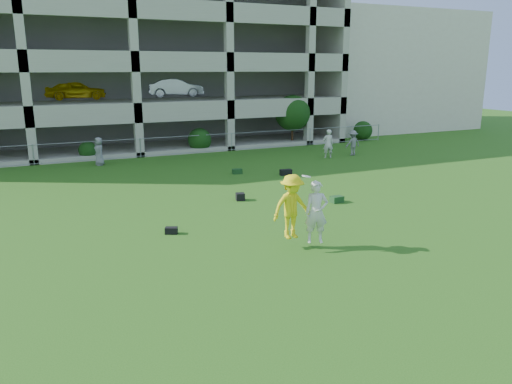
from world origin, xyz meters
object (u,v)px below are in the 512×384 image
bystander_c (99,151)px  bystander_f (353,143)px  crate_d (240,197)px  frisbee_contest (298,208)px  parking_garage (111,58)px  stucco_building (363,72)px  bystander_e (328,144)px

bystander_c → bystander_f: bystander_c is taller
crate_d → frisbee_contest: (-0.62, -5.92, 1.11)m
bystander_f → parking_garage: size_ratio=0.05×
frisbee_contest → parking_garage: size_ratio=0.07×
frisbee_contest → bystander_c: bearing=102.4°
crate_d → frisbee_contest: bearing=-96.0°
bystander_c → crate_d: 11.20m
bystander_f → crate_d: (-10.68, -7.13, -0.63)m
bystander_c → frisbee_contest: 16.68m
bystander_f → parking_garage: (-12.24, 13.48, 5.23)m
stucco_building → frisbee_contest: 34.93m
stucco_building → bystander_f: stucco_building is taller
bystander_c → bystander_e: bystander_e is taller
bystander_c → bystander_e: (12.97, -3.36, 0.08)m
bystander_f → parking_garage: 18.94m
stucco_building → bystander_f: bearing=-128.0°
stucco_building → crate_d: size_ratio=45.71×
parking_garage → crate_d: bearing=-85.7°
bystander_e → frisbee_contest: frisbee_contest is taller
stucco_building → frisbee_contest: (-22.06, -26.83, -3.74)m
frisbee_contest → parking_garage: 26.97m
bystander_e → bystander_f: bystander_e is taller
bystander_e → parking_garage: parking_garage is taller
stucco_building → bystander_f: size_ratio=10.25×
bystander_c → crate_d: bystander_c is taller
stucco_building → parking_garage: size_ratio=0.53×
stucco_building → crate_d: bearing=-135.7°
crate_d → frisbee_contest: size_ratio=0.17×
crate_d → parking_garage: (-1.57, 20.61, 5.86)m
bystander_c → frisbee_contest: frisbee_contest is taller
bystander_e → parking_garage: 17.85m
frisbee_contest → parking_garage: (-0.94, 26.53, 4.75)m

